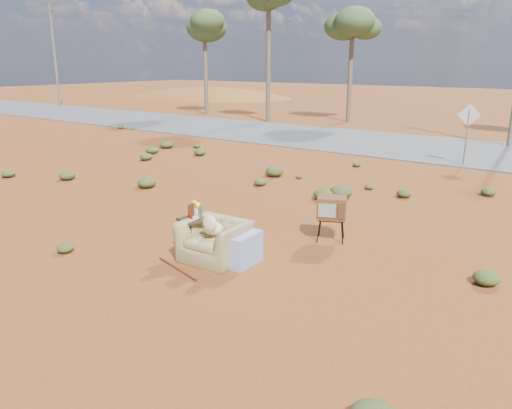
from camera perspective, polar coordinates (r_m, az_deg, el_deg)
The scene contains 13 objects.
ground at distance 9.63m, azimuth -4.97°, elevation -6.01°, with size 140.00×140.00×0.00m, color brown.
highway at distance 22.76m, azimuth 20.83°, elevation 5.91°, with size 140.00×7.00×0.04m, color #565659.
dirt_mound at distance 54.40m, azimuth -5.26°, elevation 12.14°, with size 26.00×18.00×2.00m, color brown.
armchair at distance 9.32m, azimuth -4.22°, elevation -3.68°, with size 1.39×0.93×1.01m.
tv_unit at distance 10.37m, azimuth 8.66°, elevation -0.43°, with size 0.72×0.66×0.94m.
side_table at distance 9.64m, azimuth -7.07°, elevation -1.38°, with size 0.60×0.60×1.01m.
rusty_bar at distance 9.15m, azimuth -9.00°, elevation -7.25°, with size 0.03×0.03×1.30m, color #522116.
road_sign at distance 19.31m, azimuth 23.07°, elevation 8.50°, with size 0.78×0.06×2.19m.
eucalyptus_far_left at distance 35.92m, azimuth -5.93°, elevation 19.65°, with size 3.20×3.20×7.10m.
eucalyptus_left at distance 31.50m, azimuth 1.47°, elevation 22.04°, with size 3.20×3.20×8.10m.
eucalyptus_near_left at distance 31.94m, azimuth 10.98°, elevation 19.05°, with size 3.20×3.20×6.60m.
utility_pole_west at distance 44.99m, azimuth -22.03°, elevation 15.59°, with size 1.40×0.20×8.00m.
scrub_patch at distance 13.44m, azimuth 4.77°, elevation 1.02°, with size 17.49×8.07×0.33m.
Camera 1 is at (5.94, -6.68, 3.60)m, focal length 35.00 mm.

